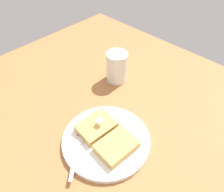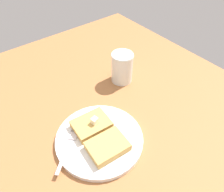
% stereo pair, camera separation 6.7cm
% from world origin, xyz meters
% --- Properties ---
extents(table_surface, '(1.24, 1.24, 0.02)m').
position_xyz_m(table_surface, '(0.00, 0.00, 0.01)').
color(table_surface, '#A26539').
rests_on(table_surface, ground).
extents(plate, '(0.24, 0.24, 0.01)m').
position_xyz_m(plate, '(-0.01, 0.05, 0.03)').
color(plate, white).
rests_on(plate, table_surface).
extents(toast_slice_left, '(0.08, 0.11, 0.02)m').
position_xyz_m(toast_slice_left, '(-0.05, 0.06, 0.05)').
color(toast_slice_left, tan).
rests_on(toast_slice_left, plate).
extents(toast_slice_middle, '(0.08, 0.11, 0.02)m').
position_xyz_m(toast_slice_middle, '(0.04, 0.05, 0.05)').
color(toast_slice_middle, tan).
rests_on(toast_slice_middle, plate).
extents(butter_pat_primary, '(0.02, 0.02, 0.02)m').
position_xyz_m(butter_pat_primary, '(-0.04, 0.06, 0.07)').
color(butter_pat_primary, '#F5EEC6').
rests_on(butter_pat_primary, toast_slice_left).
extents(fork, '(0.11, 0.13, 0.00)m').
position_xyz_m(fork, '(-0.04, -0.02, 0.04)').
color(fork, silver).
rests_on(fork, plate).
extents(syrup_jar, '(0.08, 0.08, 0.11)m').
position_xyz_m(syrup_jar, '(-0.17, 0.27, 0.07)').
color(syrup_jar, '#461F0C').
rests_on(syrup_jar, table_surface).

